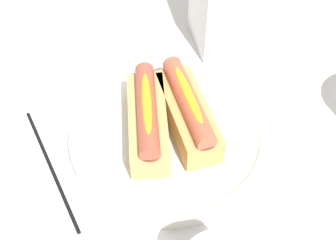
{
  "coord_description": "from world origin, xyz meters",
  "views": [
    {
      "loc": [
        0.41,
        -0.07,
        0.52
      ],
      "look_at": [
        0.01,
        -0.01,
        0.05
      ],
      "focal_mm": 49.68,
      "sensor_mm": 36.0,
      "label": 1
    }
  ],
  "objects_px": {
    "serving_bowl": "(168,136)",
    "hotdog_back": "(188,113)",
    "hotdog_front": "(148,119)",
    "chopstick_near": "(51,167)",
    "napkin_box": "(211,5)"
  },
  "relations": [
    {
      "from": "serving_bowl",
      "to": "hotdog_front",
      "type": "distance_m",
      "value": 0.05
    },
    {
      "from": "hotdog_back",
      "to": "napkin_box",
      "type": "bearing_deg",
      "value": 160.75
    },
    {
      "from": "hotdog_back",
      "to": "chopstick_near",
      "type": "relative_size",
      "value": 0.71
    },
    {
      "from": "serving_bowl",
      "to": "hotdog_back",
      "type": "relative_size",
      "value": 1.76
    },
    {
      "from": "serving_bowl",
      "to": "hotdog_back",
      "type": "xyz_separation_m",
      "value": [
        -0.0,
        0.03,
        0.04
      ]
    },
    {
      "from": "serving_bowl",
      "to": "chopstick_near",
      "type": "xyz_separation_m",
      "value": [
        0.02,
        -0.16,
        -0.01
      ]
    },
    {
      "from": "hotdog_back",
      "to": "chopstick_near",
      "type": "bearing_deg",
      "value": -83.61
    },
    {
      "from": "hotdog_front",
      "to": "chopstick_near",
      "type": "xyz_separation_m",
      "value": [
        0.02,
        -0.14,
        -0.05
      ]
    },
    {
      "from": "hotdog_front",
      "to": "chopstick_near",
      "type": "relative_size",
      "value": 0.7
    },
    {
      "from": "serving_bowl",
      "to": "hotdog_front",
      "type": "height_order",
      "value": "hotdog_front"
    },
    {
      "from": "hotdog_back",
      "to": "napkin_box",
      "type": "relative_size",
      "value": 1.04
    },
    {
      "from": "hotdog_front",
      "to": "hotdog_back",
      "type": "relative_size",
      "value": 0.98
    },
    {
      "from": "napkin_box",
      "to": "chopstick_near",
      "type": "xyz_separation_m",
      "value": [
        0.23,
        -0.26,
        -0.07
      ]
    },
    {
      "from": "chopstick_near",
      "to": "hotdog_front",
      "type": "bearing_deg",
      "value": 78.74
    },
    {
      "from": "hotdog_back",
      "to": "napkin_box",
      "type": "distance_m",
      "value": 0.22
    }
  ]
}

